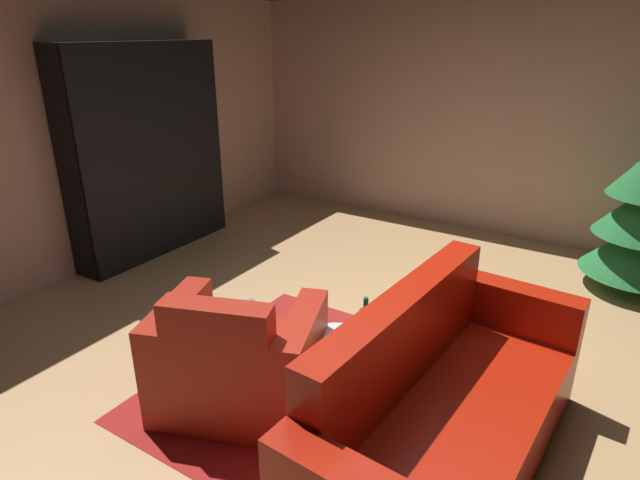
{
  "coord_description": "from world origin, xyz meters",
  "views": [
    {
      "loc": [
        1.34,
        -2.89,
        2.2
      ],
      "look_at": [
        -0.36,
        -0.18,
        0.92
      ],
      "focal_mm": 29.61,
      "sensor_mm": 36.0,
      "label": 1
    }
  ],
  "objects_px": {
    "bookshelf_unit": "(157,155)",
    "armchair_red": "(238,363)",
    "couch_red": "(442,416)",
    "bottle_on_table": "(365,326)",
    "coffee_table": "(338,357)",
    "book_stack_on_table": "(334,349)"
  },
  "relations": [
    {
      "from": "couch_red",
      "to": "bottle_on_table",
      "type": "relative_size",
      "value": 6.5
    },
    {
      "from": "coffee_table",
      "to": "book_stack_on_table",
      "type": "bearing_deg",
      "value": -90.6
    },
    {
      "from": "bookshelf_unit",
      "to": "bottle_on_table",
      "type": "bearing_deg",
      "value": -20.72
    },
    {
      "from": "armchair_red",
      "to": "bottle_on_table",
      "type": "bearing_deg",
      "value": 37.44
    },
    {
      "from": "bookshelf_unit",
      "to": "armchair_red",
      "type": "relative_size",
      "value": 1.83
    },
    {
      "from": "armchair_red",
      "to": "coffee_table",
      "type": "bearing_deg",
      "value": 30.89
    },
    {
      "from": "coffee_table",
      "to": "bookshelf_unit",
      "type": "bearing_deg",
      "value": 156.0
    },
    {
      "from": "armchair_red",
      "to": "couch_red",
      "type": "height_order",
      "value": "couch_red"
    },
    {
      "from": "couch_red",
      "to": "bottle_on_table",
      "type": "xyz_separation_m",
      "value": [
        -0.6,
        0.28,
        0.21
      ]
    },
    {
      "from": "armchair_red",
      "to": "coffee_table",
      "type": "distance_m",
      "value": 0.61
    },
    {
      "from": "coffee_table",
      "to": "book_stack_on_table",
      "type": "distance_m",
      "value": 0.09
    },
    {
      "from": "couch_red",
      "to": "coffee_table",
      "type": "relative_size",
      "value": 3.06
    },
    {
      "from": "bookshelf_unit",
      "to": "couch_red",
      "type": "height_order",
      "value": "bookshelf_unit"
    },
    {
      "from": "bookshelf_unit",
      "to": "book_stack_on_table",
      "type": "bearing_deg",
      "value": -24.69
    },
    {
      "from": "bookshelf_unit",
      "to": "armchair_red",
      "type": "height_order",
      "value": "bookshelf_unit"
    },
    {
      "from": "armchair_red",
      "to": "bottle_on_table",
      "type": "relative_size",
      "value": 3.61
    },
    {
      "from": "bookshelf_unit",
      "to": "armchair_red",
      "type": "bearing_deg",
      "value": -33.91
    },
    {
      "from": "book_stack_on_table",
      "to": "bottle_on_table",
      "type": "relative_size",
      "value": 0.63
    },
    {
      "from": "bookshelf_unit",
      "to": "bottle_on_table",
      "type": "distance_m",
      "value": 3.25
    },
    {
      "from": "armchair_red",
      "to": "book_stack_on_table",
      "type": "bearing_deg",
      "value": 27.4
    },
    {
      "from": "armchair_red",
      "to": "bookshelf_unit",
      "type": "bearing_deg",
      "value": 146.09
    },
    {
      "from": "book_stack_on_table",
      "to": "bottle_on_table",
      "type": "height_order",
      "value": "bottle_on_table"
    }
  ]
}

